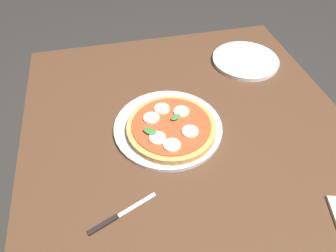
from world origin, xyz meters
TOP-DOWN VIEW (x-y plane):
  - ground_plane at (0.00, 0.00)m, footprint 6.00×6.00m
  - dining_table at (0.00, 0.00)m, footprint 1.11×0.93m
  - serving_tray at (-0.07, -0.06)m, footprint 0.31×0.31m
  - pizza at (-0.05, -0.05)m, footprint 0.25×0.25m
  - plate_white at (-0.32, 0.28)m, footprint 0.23×0.23m
  - knife at (0.17, -0.24)m, footprint 0.07×0.16m

SIDE VIEW (x-z plane):
  - ground_plane at x=0.00m, z-range 0.00..0.00m
  - dining_table at x=0.00m, z-range 0.26..1.00m
  - knife at x=0.17m, z-range 0.74..0.75m
  - serving_tray at x=-0.07m, z-range 0.74..0.76m
  - plate_white at x=-0.32m, z-range 0.74..0.76m
  - pizza at x=-0.05m, z-range 0.75..0.78m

